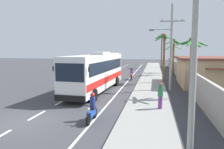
{
  "coord_description": "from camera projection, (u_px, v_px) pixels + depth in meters",
  "views": [
    {
      "loc": [
        7.22,
        -10.81,
        4.15
      ],
      "look_at": [
        3.15,
        9.74,
        1.7
      ],
      "focal_mm": 34.71,
      "sensor_mm": 36.0,
      "label": 1
    }
  ],
  "objects": [
    {
      "name": "ground_plane",
      "position": [
        25.0,
        122.0,
        12.41
      ],
      "size": [
        160.0,
        160.0,
        0.0
      ],
      "primitive_type": "plane",
      "color": "#3A3A3F"
    },
    {
      "name": "sidewalk_kerb",
      "position": [
        150.0,
        92.0,
        20.83
      ],
      "size": [
        3.2,
        90.0,
        0.14
      ],
      "primitive_type": "cube",
      "color": "gray",
      "rests_on": "ground"
    },
    {
      "name": "lane_markings",
      "position": [
        113.0,
        84.0,
        26.07
      ],
      "size": [
        3.93,
        71.0,
        0.01
      ],
      "color": "white",
      "rests_on": "ground"
    },
    {
      "name": "boundary_wall",
      "position": [
        186.0,
        77.0,
        23.87
      ],
      "size": [
        0.24,
        60.0,
        2.16
      ],
      "primitive_type": "cube",
      "color": "#9E998E",
      "rests_on": "ground"
    },
    {
      "name": "coach_bus_foreground",
      "position": [
        96.0,
        71.0,
        21.39
      ],
      "size": [
        3.41,
        12.2,
        3.88
      ],
      "color": "white",
      "rests_on": "ground"
    },
    {
      "name": "coach_bus_far_lane",
      "position": [
        104.0,
        62.0,
        37.87
      ],
      "size": [
        3.7,
        12.1,
        3.71
      ],
      "color": "white",
      "rests_on": "ground"
    },
    {
      "name": "motorcycle_beside_bus",
      "position": [
        92.0,
        110.0,
        12.47
      ],
      "size": [
        0.56,
        1.96,
        1.66
      ],
      "color": "black",
      "rests_on": "ground"
    },
    {
      "name": "motorcycle_trailing",
      "position": [
        131.0,
        75.0,
        29.68
      ],
      "size": [
        0.56,
        1.96,
        1.54
      ],
      "color": "black",
      "rests_on": "ground"
    },
    {
      "name": "pedestrian_near_kerb",
      "position": [
        160.0,
        95.0,
        14.6
      ],
      "size": [
        0.36,
        0.36,
        1.74
      ],
      "rotation": [
        0.0,
        0.0,
        4.59
      ],
      "color": "#75388E",
      "rests_on": "sidewalk_kerb"
    },
    {
      "name": "utility_pole_nearest",
      "position": [
        195.0,
        23.0,
        7.76
      ],
      "size": [
        2.43,
        0.24,
        9.75
      ],
      "color": "#9E9E99",
      "rests_on": "ground"
    },
    {
      "name": "utility_pole_mid",
      "position": [
        170.0,
        45.0,
        21.27
      ],
      "size": [
        3.36,
        0.24,
        8.5
      ],
      "color": "#9E9E99",
      "rests_on": "ground"
    },
    {
      "name": "palm_nearest",
      "position": [
        174.0,
        51.0,
        33.94
      ],
      "size": [
        2.75,
        2.72,
        5.79
      ],
      "color": "brown",
      "rests_on": "ground"
    },
    {
      "name": "palm_second",
      "position": [
        164.0,
        48.0,
        26.06
      ],
      "size": [
        2.63,
        2.75,
        6.03
      ],
      "color": "brown",
      "rests_on": "ground"
    },
    {
      "name": "palm_third",
      "position": [
        162.0,
        44.0,
        47.44
      ],
      "size": [
        2.85,
        2.93,
        7.55
      ],
      "color": "brown",
      "rests_on": "ground"
    },
    {
      "name": "palm_fourth",
      "position": [
        171.0,
        53.0,
        36.82
      ],
      "size": [
        3.29,
        3.38,
        4.98
      ],
      "color": "brown",
      "rests_on": "ground"
    },
    {
      "name": "palm_farthest",
      "position": [
        192.0,
        53.0,
        17.58
      ],
      "size": [
        2.78,
        2.63,
        5.12
      ],
      "color": "brown",
      "rests_on": "ground"
    }
  ]
}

